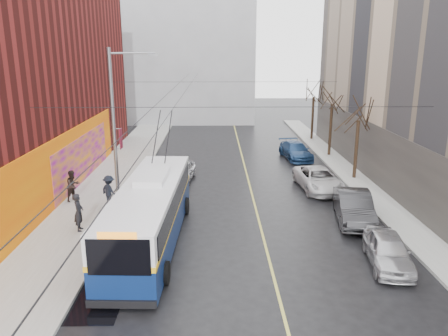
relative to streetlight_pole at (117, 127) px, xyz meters
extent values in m
plane|color=black|center=(6.14, -10.00, -4.85)|extent=(140.00, 140.00, 0.00)
cube|color=gray|center=(-1.86, 2.00, -4.77)|extent=(4.00, 60.00, 0.15)
cube|color=gray|center=(15.14, 2.00, -4.77)|extent=(2.00, 60.00, 0.15)
cube|color=#BFB74C|center=(7.64, 4.00, -4.84)|extent=(0.12, 50.00, 0.01)
cube|color=orange|center=(-3.82, 0.00, -2.85)|extent=(0.08, 28.00, 4.00)
cube|color=#870493|center=(-3.78, 6.00, -3.25)|extent=(0.06, 12.00, 3.20)
cube|color=#4C4742|center=(16.11, 4.00, -2.85)|extent=(0.06, 36.00, 4.00)
cube|color=gray|center=(0.14, 35.00, 4.15)|extent=(20.00, 12.00, 18.00)
cylinder|color=slate|center=(-0.16, 0.00, -0.35)|extent=(0.20, 0.20, 9.00)
cube|color=#550C1C|center=(0.19, 0.00, -0.65)|extent=(0.04, 0.60, 1.10)
cylinder|color=slate|center=(1.04, 0.00, 3.85)|extent=(2.40, 0.10, 0.10)
cube|color=slate|center=(2.14, 0.00, 3.75)|extent=(0.50, 0.22, 0.12)
cylinder|color=black|center=(2.34, 5.00, 1.35)|extent=(0.02, 60.00, 0.02)
cylinder|color=black|center=(3.34, 5.00, 1.35)|extent=(0.02, 60.00, 0.02)
cylinder|color=black|center=(6.14, -4.00, 1.55)|extent=(18.00, 0.02, 0.02)
cylinder|color=black|center=(6.14, 12.00, 1.55)|extent=(18.00, 0.02, 0.02)
cylinder|color=black|center=(15.14, 6.00, -2.75)|extent=(0.24, 0.24, 4.20)
cylinder|color=black|center=(15.14, 13.00, -2.61)|extent=(0.24, 0.24, 4.48)
cylinder|color=black|center=(15.14, 20.00, -2.66)|extent=(0.24, 0.24, 4.37)
cube|color=black|center=(0.65, -9.18, -4.84)|extent=(2.49, 3.14, 0.01)
ellipsoid|color=slate|center=(4.33, -1.22, 2.21)|extent=(0.44, 0.20, 0.12)
ellipsoid|color=slate|center=(4.12, -0.10, 3.07)|extent=(0.44, 0.20, 0.12)
ellipsoid|color=slate|center=(0.90, 0.41, 1.04)|extent=(0.44, 0.20, 0.12)
cube|color=#0A1C4C|center=(2.26, -4.24, -3.94)|extent=(2.95, 11.50, 1.43)
cube|color=silver|center=(2.26, -4.24, -2.61)|extent=(2.95, 11.50, 1.24)
cube|color=yellow|center=(2.26, -4.24, -3.23)|extent=(2.99, 11.54, 0.21)
cube|color=black|center=(2.02, -9.95, -2.76)|extent=(2.19, 0.13, 1.33)
cube|color=black|center=(2.50, 1.47, -2.76)|extent=(2.19, 0.13, 1.14)
cube|color=black|center=(1.01, -4.19, -2.71)|extent=(0.48, 10.45, 0.95)
cube|color=black|center=(3.52, -4.29, -2.71)|extent=(0.48, 10.45, 0.95)
cube|color=silver|center=(2.30, -3.29, -1.85)|extent=(1.45, 2.91, 0.29)
cube|color=black|center=(2.02, -9.99, -4.51)|extent=(2.47, 0.22, 0.29)
cylinder|color=black|center=(0.87, -7.99, -4.37)|extent=(0.33, 0.96, 0.95)
cylinder|color=black|center=(3.34, -8.09, -4.37)|extent=(0.33, 0.96, 0.95)
cylinder|color=black|center=(1.19, -0.39, -4.37)|extent=(0.33, 0.96, 0.95)
cylinder|color=black|center=(3.66, -0.49, -4.37)|extent=(0.33, 0.96, 0.95)
cylinder|color=black|center=(2.11, 0.05, -0.47)|extent=(0.20, 3.30, 2.34)
cylinder|color=black|center=(2.78, 0.02, -0.47)|extent=(0.20, 3.30, 2.34)
imported|color=#BBBCC1|center=(12.59, -6.71, -4.16)|extent=(2.19, 4.21, 1.37)
imported|color=#2B2C2E|center=(12.66, -1.77, -4.05)|extent=(2.41, 5.07, 1.60)
imported|color=silver|center=(12.04, 3.72, -4.14)|extent=(2.79, 5.30, 1.42)
imported|color=navy|center=(12.08, 12.12, -4.15)|extent=(2.57, 5.02, 1.39)
imported|color=#BBBBC0|center=(2.95, 6.06, -4.17)|extent=(2.06, 4.13, 1.35)
imported|color=black|center=(-1.46, -3.05, -3.74)|extent=(0.56, 0.76, 1.92)
imported|color=black|center=(-3.13, 1.43, -3.76)|extent=(1.08, 1.15, 1.87)
imported|color=black|center=(-0.80, 0.57, -3.80)|extent=(1.32, 1.24, 1.79)
camera|label=1|loc=(5.29, -23.43, 4.00)|focal=35.00mm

